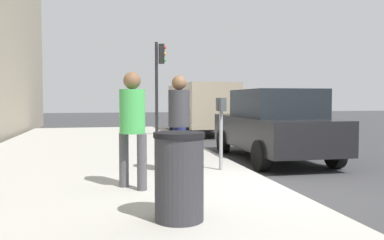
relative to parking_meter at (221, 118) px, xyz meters
name	(u,v)px	position (x,y,z in m)	size (l,w,h in m)	color
ground_plane	(279,193)	(-1.45, -0.57, -1.17)	(80.00, 80.00, 0.00)	#38383A
sidewalk_slab	(90,198)	(-1.45, 2.43, -1.09)	(28.00, 6.00, 0.15)	#A8A59E
parking_meter	(221,118)	(0.00, 0.00, 0.00)	(0.36, 0.12, 1.41)	gray
pedestrian_at_meter	(179,115)	(-0.13, 0.86, 0.07)	(0.55, 0.40, 1.83)	#191E4C
pedestrian_bystander	(132,120)	(-1.26, 1.80, 0.05)	(0.45, 0.41, 1.80)	#47474C
parked_sedan_near	(274,125)	(1.83, -1.92, -0.27)	(4.42, 2.01, 1.77)	black
parked_van_far	(201,105)	(9.53, -1.92, 0.09)	(5.22, 2.16, 2.18)	gray
traffic_signal	(159,72)	(8.12, 0.11, 1.41)	(0.24, 0.44, 3.60)	black
trash_bin	(179,176)	(-3.01, 1.39, -0.51)	(0.59, 0.59, 1.01)	#2D2D33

